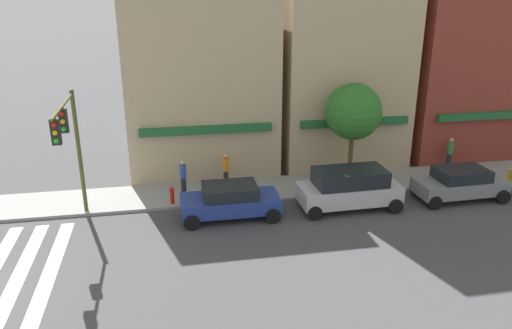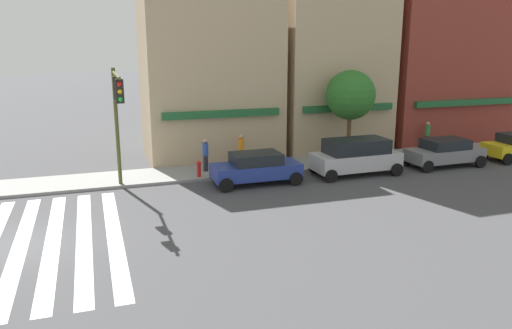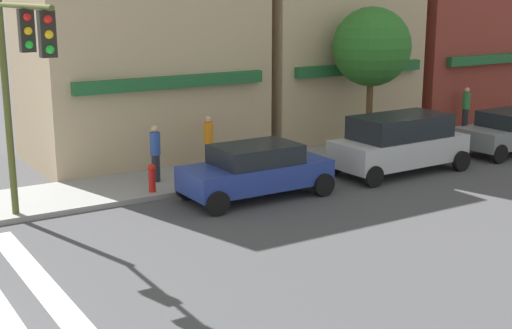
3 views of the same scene
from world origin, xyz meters
TOP-DOWN VIEW (x-y plane):
  - ground_plane at (0.00, 0.00)m, footprint 200.00×200.00m
  - sidewalk_left at (0.00, 7.50)m, footprint 120.00×3.00m
  - crosswalk_stripes at (0.00, 0.00)m, footprint 6.91×10.80m
  - storefront_row at (18.64, 11.50)m, footprint 25.60×5.30m
  - traffic_signal at (3.86, 4.70)m, footprint 0.32×4.56m
  - sedan_blue at (10.33, 4.70)m, footprint 4.40×2.02m
  - suv_silver at (15.96, 4.70)m, footprint 4.74×2.12m
  - sedan_grey at (21.67, 4.70)m, footprint 4.45×2.02m
  - pedestrian_orange_vest at (10.58, 8.04)m, footprint 0.32×0.32m
  - pedestrian_green_top at (23.30, 8.45)m, footprint 0.32×0.32m
  - pedestrian_blue_shirt at (8.39, 7.43)m, footprint 0.32×0.32m
  - fire_hydrant at (7.80, 6.40)m, footprint 0.24×0.24m
  - street_tree at (17.04, 7.50)m, footprint 2.86×2.86m

SIDE VIEW (x-z plane):
  - ground_plane at x=0.00m, z-range 0.00..0.00m
  - crosswalk_stripes at x=0.00m, z-range 0.00..0.01m
  - sidewalk_left at x=0.00m, z-range 0.00..0.15m
  - fire_hydrant at x=7.80m, z-range 0.19..1.03m
  - sedan_blue at x=10.33m, z-range 0.05..1.64m
  - sedan_grey at x=21.67m, z-range 0.05..1.64m
  - suv_silver at x=15.96m, z-range 0.06..2.00m
  - pedestrian_orange_vest at x=10.58m, z-range 0.19..1.96m
  - pedestrian_green_top at x=23.30m, z-range 0.19..1.96m
  - pedestrian_blue_shirt at x=8.39m, z-range 0.19..1.96m
  - street_tree at x=17.04m, z-range 1.31..6.54m
  - traffic_signal at x=3.86m, z-range 1.30..7.08m
  - storefront_row at x=18.64m, z-range -1.35..13.02m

